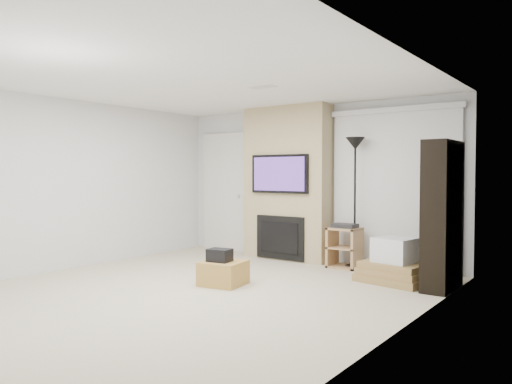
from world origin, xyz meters
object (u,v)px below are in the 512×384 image
Objects in this scene: av_stand at (345,245)px; bookshelf at (442,215)px; ottoman at (223,273)px; box_stack at (394,265)px; floor_lamp at (355,165)px.

bookshelf reaches higher than av_stand.
ottoman is at bearing -148.79° from bookshelf.
ottoman is 0.28× the size of bookshelf.
ottoman is 2.20m from box_stack.
box_stack is 0.91m from bookshelf.
floor_lamp is 1.19m from av_stand.
floor_lamp is (0.84, 2.05, 1.38)m from ottoman.
bookshelf is at bearing -19.60° from av_stand.
av_stand is at bearing -139.05° from floor_lamp.
av_stand is 0.69× the size of box_stack.
floor_lamp reaches higher than av_stand.
bookshelf reaches higher than ottoman.
ottoman is 0.52× the size of box_stack.
floor_lamp is 1.08× the size of bookshelf.
ottoman is at bearing -110.43° from av_stand.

